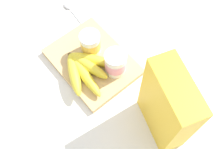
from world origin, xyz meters
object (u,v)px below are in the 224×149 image
at_px(yogurt_cup_back, 115,63).
at_px(banana_bunch, 86,68).
at_px(yogurt_cup_front, 90,43).
at_px(spoon, 71,10).
at_px(cutting_board, 92,62).
at_px(cereal_box, 167,107).

distance_m(yogurt_cup_back, banana_bunch, 0.10).
xyz_separation_m(yogurt_cup_front, spoon, (-0.20, 0.06, -0.06)).
bearing_deg(cutting_board, yogurt_cup_front, 146.47).
distance_m(yogurt_cup_back, spoon, 0.32).
distance_m(yogurt_cup_front, banana_bunch, 0.09).
bearing_deg(cereal_box, yogurt_cup_back, -163.45).
height_order(cereal_box, yogurt_cup_back, cereal_box).
height_order(cereal_box, banana_bunch, cereal_box).
xyz_separation_m(cereal_box, yogurt_cup_front, (-0.33, -0.01, -0.07)).
bearing_deg(cereal_box, spoon, -166.70).
bearing_deg(banana_bunch, yogurt_cup_front, 129.82).
relative_size(yogurt_cup_front, spoon, 0.63).
distance_m(banana_bunch, spoon, 0.28).
height_order(cutting_board, yogurt_cup_back, yogurt_cup_back).
bearing_deg(yogurt_cup_back, yogurt_cup_front, -172.35).
bearing_deg(yogurt_cup_front, banana_bunch, -50.18).
relative_size(cereal_box, yogurt_cup_back, 3.08).
relative_size(cereal_box, yogurt_cup_front, 3.25).
bearing_deg(banana_bunch, cereal_box, 14.04).
bearing_deg(yogurt_cup_front, spoon, 164.12).
relative_size(cutting_board, spoon, 2.15).
relative_size(yogurt_cup_front, banana_bunch, 0.44).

